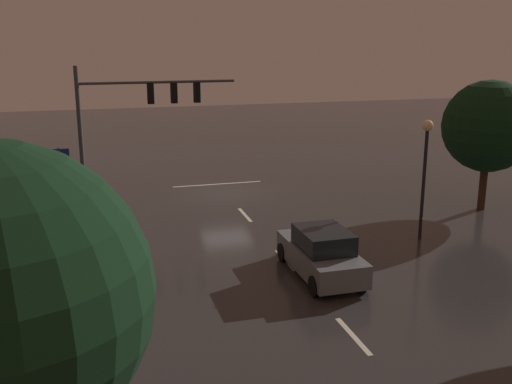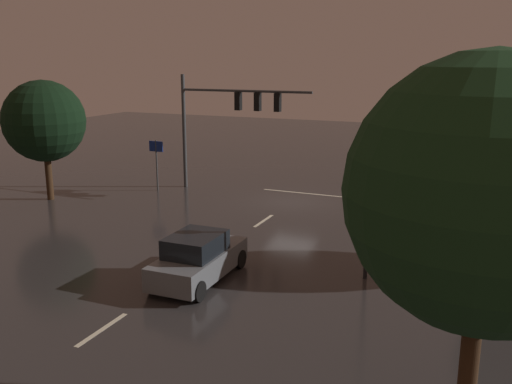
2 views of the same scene
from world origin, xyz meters
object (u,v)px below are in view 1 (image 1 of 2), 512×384
object	(u,v)px
traffic_signal_assembly	(138,106)
street_lamp_left_kerb	(425,157)
tree_left_far	(489,126)
route_sign	(60,165)
car_approaching	(321,253)

from	to	relation	value
traffic_signal_assembly	street_lamp_left_kerb	bearing A→B (deg)	135.36
tree_left_far	street_lamp_left_kerb	bearing A→B (deg)	31.46
route_sign	traffic_signal_assembly	bearing A→B (deg)	-158.17
street_lamp_left_kerb	route_sign	xyz separation A→B (m)	(14.16, -8.61, -1.31)
car_approaching	route_sign	distance (m)	14.25
street_lamp_left_kerb	tree_left_far	xyz separation A→B (m)	(-5.11, -3.13, 0.55)
tree_left_far	car_approaching	bearing A→B (deg)	28.27
street_lamp_left_kerb	route_sign	distance (m)	16.62
car_approaching	tree_left_far	world-z (taller)	tree_left_far
traffic_signal_assembly	route_sign	world-z (taller)	traffic_signal_assembly
route_sign	tree_left_far	size ratio (longest dim) A/B	0.48
traffic_signal_assembly	tree_left_far	distance (m)	16.94
traffic_signal_assembly	car_approaching	distance (m)	14.11
car_approaching	route_sign	xyz separation A→B (m)	(8.87, -11.07, 1.33)
car_approaching	route_sign	world-z (taller)	route_sign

